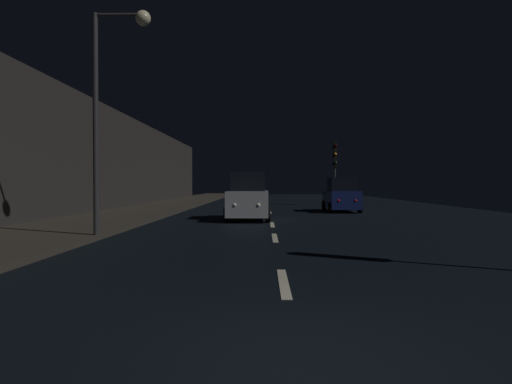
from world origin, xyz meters
TOP-DOWN VIEW (x-y plane):
  - ground at (0.00, 24.50)m, footprint 27.05×84.00m
  - sidewalk_left at (-7.32, 24.50)m, footprint 4.40×84.00m
  - building_facade_left at (-9.92, 21.00)m, footprint 0.80×63.00m
  - lane_centerline at (0.00, 11.68)m, footprint 0.16×20.29m
  - traffic_light_far_right at (5.02, 29.52)m, footprint 0.31×0.46m
  - streetlamp_overhead at (-4.74, 8.56)m, footprint 1.70×0.44m
  - car_approaching_headlights at (-1.05, 16.10)m, footprint 1.98×4.28m
  - car_parked_right_far at (4.22, 22.12)m, footprint 1.85×4.00m

SIDE VIEW (x-z plane):
  - ground at x=0.00m, z-range -0.02..0.00m
  - lane_centerline at x=0.00m, z-range 0.00..0.01m
  - sidewalk_left at x=-7.32m, z-range 0.00..0.15m
  - car_parked_right_far at x=4.22m, z-range -0.09..1.93m
  - car_approaching_headlights at x=-1.05m, z-range -0.09..2.06m
  - building_facade_left at x=-9.92m, z-range 0.00..6.25m
  - traffic_light_far_right at x=5.02m, z-range 1.09..5.92m
  - streetlamp_overhead at x=-4.74m, z-range 1.13..7.78m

